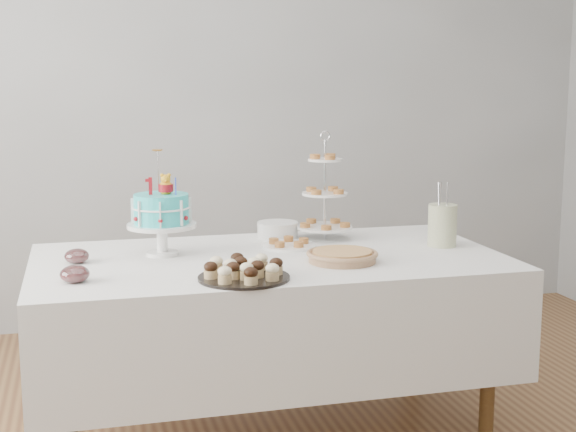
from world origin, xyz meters
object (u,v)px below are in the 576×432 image
object	(u,v)px
tiered_stand	(325,194)
pastry_plate	(289,244)
table	(270,309)
jam_bowl_a	(75,274)
jam_bowl_b	(77,256)
pie	(342,255)
plate_stack	(278,230)
cupcake_tray	(244,269)
utensil_pitcher	(442,224)
birthday_cake	(162,227)

from	to	relation	value
tiered_stand	pastry_plate	bearing A→B (deg)	-146.14
table	tiered_stand	size ratio (longest dim) A/B	3.88
jam_bowl_a	jam_bowl_b	world-z (taller)	jam_bowl_a
jam_bowl_b	jam_bowl_a	bearing A→B (deg)	-91.32
pie	plate_stack	bearing A→B (deg)	103.14
jam_bowl_b	cupcake_tray	bearing A→B (deg)	-36.04
utensil_pitcher	birthday_cake	bearing A→B (deg)	150.33
birthday_cake	pie	world-z (taller)	birthday_cake
pastry_plate	cupcake_tray	bearing A→B (deg)	-120.86
utensil_pitcher	jam_bowl_a	bearing A→B (deg)	165.23
pie	jam_bowl_b	bearing A→B (deg)	166.31
pastry_plate	jam_bowl_a	size ratio (longest dim) A/B	2.22
cupcake_tray	jam_bowl_b	xyz separation A→B (m)	(-0.59, 0.43, -0.01)
table	jam_bowl_b	world-z (taller)	jam_bowl_b
pie	table	bearing A→B (deg)	146.02
table	jam_bowl_a	world-z (taller)	jam_bowl_a
table	tiered_stand	bearing A→B (deg)	41.79
jam_bowl_a	utensil_pitcher	bearing A→B (deg)	9.34
tiered_stand	pastry_plate	xyz separation A→B (m)	(-0.21, -0.14, -0.19)
plate_stack	cupcake_tray	bearing A→B (deg)	-112.95
utensil_pitcher	table	bearing A→B (deg)	156.83
cupcake_tray	plate_stack	xyz separation A→B (m)	(0.31, 0.73, -0.00)
table	pie	size ratio (longest dim) A/B	6.67
birthday_cake	tiered_stand	xyz separation A→B (m)	(0.76, 0.16, 0.09)
utensil_pitcher	tiered_stand	bearing A→B (deg)	123.90
plate_stack	utensil_pitcher	bearing A→B (deg)	-29.24
pie	tiered_stand	world-z (taller)	tiered_stand
pastry_plate	jam_bowl_a	world-z (taller)	jam_bowl_a
table	utensil_pitcher	size ratio (longest dim) A/B	6.83
cupcake_tray	tiered_stand	bearing A→B (deg)	51.78
pie	jam_bowl_a	distance (m)	1.04
table	jam_bowl_a	xyz separation A→B (m)	(-0.78, -0.24, 0.26)
cupcake_tray	utensil_pitcher	distance (m)	1.03
tiered_stand	utensil_pitcher	bearing A→B (deg)	-31.99
birthday_cake	jam_bowl_b	xyz separation A→B (m)	(-0.34, -0.05, -0.09)
cupcake_tray	pie	distance (m)	0.47
birthday_cake	pastry_plate	distance (m)	0.56
birthday_cake	utensil_pitcher	size ratio (longest dim) A/B	1.56
table	plate_stack	world-z (taller)	plate_stack
jam_bowl_b	utensil_pitcher	xyz separation A→B (m)	(1.55, -0.06, 0.07)
tiered_stand	utensil_pitcher	size ratio (longest dim) A/B	1.76
jam_bowl_a	birthday_cake	bearing A→B (deg)	46.72
cupcake_tray	pastry_plate	world-z (taller)	cupcake_tray
tiered_stand	pastry_plate	distance (m)	0.31
table	cupcake_tray	bearing A→B (deg)	-117.04
table	plate_stack	size ratio (longest dim) A/B	10.23
table	jam_bowl_a	bearing A→B (deg)	-162.60
cupcake_tray	tiered_stand	size ratio (longest dim) A/B	0.68
table	utensil_pitcher	bearing A→B (deg)	0.94
jam_bowl_a	tiered_stand	bearing A→B (deg)	25.93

